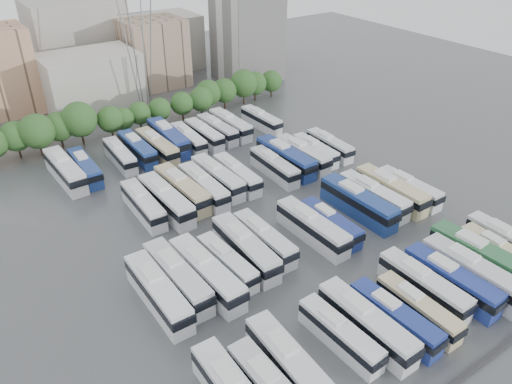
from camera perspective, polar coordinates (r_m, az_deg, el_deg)
ground at (r=73.41m, az=1.99°, el=-3.35°), size 220.00×220.00×0.00m
parapet at (r=56.99m, az=23.09°, el=-18.44°), size 56.00×0.50×0.50m
tree_line at (r=104.06m, az=-12.59°, el=9.31°), size 65.65×7.61×8.47m
city_buildings at (r=128.33m, az=-20.78°, el=13.84°), size 102.00×35.00×20.00m
apartment_tower at (r=130.85m, az=-1.00°, el=18.38°), size 14.00×14.00×26.00m
electricity_pylon at (r=108.22m, az=-13.52°, el=18.01°), size 9.00×6.91×33.83m
bus_r0_s2 at (r=51.26m, az=4.05°, el=-19.23°), size 3.28×12.97×4.04m
bus_r0_s4 at (r=55.00m, az=9.58°, el=-15.72°), size 2.80×10.92×3.40m
bus_r0_s5 at (r=56.22m, az=12.51°, el=-14.42°), size 3.00×12.77×3.99m
bus_r0_s6 at (r=57.80m, az=15.56°, el=-13.66°), size 2.98×11.59×3.61m
bus_r0_s7 at (r=59.74m, az=18.02°, el=-12.53°), size 2.44×10.84×3.40m
bus_r0_s8 at (r=62.66m, az=18.62°, el=-10.05°), size 2.72×12.14×3.80m
bus_r0_s9 at (r=64.36m, az=21.42°, el=-9.38°), size 3.05×12.54×3.91m
bus_r0_s10 at (r=66.21m, az=23.54°, el=-8.47°), size 3.24×13.50×4.22m
bus_r0_s11 at (r=69.19m, az=24.28°, el=-6.80°), size 3.65×13.71×4.26m
bus_r0_s12 at (r=71.54m, az=26.09°, el=-6.33°), size 2.95×11.24×3.50m
bus_r0_s13 at (r=74.36m, az=26.78°, el=-5.00°), size 2.59×11.44×3.58m
bus_r1_s0 at (r=59.44m, az=-11.13°, el=-11.16°), size 2.92×13.08×4.10m
bus_r1_s1 at (r=61.10m, az=-8.97°, el=-9.55°), size 3.19×13.14×4.10m
bus_r1_s2 at (r=61.09m, az=-5.67°, el=-9.21°), size 3.53×13.56×4.22m
bus_r1_s3 at (r=63.15m, az=-3.34°, el=-8.00°), size 2.90×10.97×3.41m
bus_r1_s4 at (r=64.82m, az=-1.22°, el=-6.39°), size 3.23×13.16×4.10m
bus_r1_s5 at (r=66.80m, az=0.95°, el=-5.34°), size 2.66×11.71×3.67m
bus_r1_s7 at (r=69.06m, az=6.46°, el=-4.02°), size 3.07×12.89×4.03m
bus_r1_s8 at (r=70.74m, az=8.52°, el=-3.52°), size 2.49×11.05×3.46m
bus_r1_s10 at (r=75.30m, az=11.61°, el=-1.17°), size 3.25×13.70×4.28m
bus_r1_s11 at (r=77.76m, az=13.27°, el=-0.42°), size 3.14×12.70×3.96m
bus_r1_s12 at (r=79.86m, az=15.19°, el=0.24°), size 2.88×13.06×4.09m
bus_r1_s13 at (r=81.62m, az=17.06°, el=0.44°), size 2.77×11.50×3.59m
bus_r2_s2 at (r=75.61m, az=-12.76°, el=-1.40°), size 2.88×12.05×3.76m
bus_r2_s3 at (r=75.66m, az=-10.23°, el=-0.89°), size 3.33×13.44×4.19m
bus_r2_s4 at (r=78.09m, az=-8.47°, el=0.35°), size 3.47×13.36×4.16m
bus_r2_s5 at (r=78.60m, az=-6.02°, el=0.65°), size 2.88×12.53×3.92m
bus_r2_s6 at (r=80.92m, az=-4.41°, el=1.70°), size 3.07×12.74×3.98m
bus_r2_s7 at (r=81.87m, az=-2.19°, el=2.04°), size 2.85×11.84×3.70m
bus_r2_s9 at (r=84.34m, az=2.12°, el=2.95°), size 2.98×11.83×3.68m
bus_r2_s10 at (r=86.75m, az=3.40°, el=3.97°), size 3.17×13.68×4.28m
bus_r2_s11 at (r=88.51m, az=5.35°, el=4.34°), size 3.06×12.58×3.93m
bus_r2_s12 at (r=90.72m, az=6.78°, el=4.77°), size 2.62×10.95×3.42m
bus_r2_s13 at (r=92.95m, az=8.42°, el=5.33°), size 2.80×11.16×3.48m
bus_r3_s0 at (r=88.34m, az=-20.98°, el=2.35°), size 3.52×13.65×4.25m
bus_r3_s1 at (r=88.79m, az=-18.96°, el=2.68°), size 2.65×11.70×3.66m
bus_r3_s3 at (r=91.31m, az=-15.27°, el=4.07°), size 2.86×11.42×3.56m
bus_r3_s4 at (r=92.61m, az=-13.39°, el=4.82°), size 2.76×12.31×3.86m
bus_r3_s5 at (r=92.67m, az=-11.24°, el=5.14°), size 3.19×12.73×3.97m
bus_r3_s6 at (r=95.46m, az=-9.99°, el=6.16°), size 3.45×13.78×4.29m
bus_r3_s7 at (r=95.31m, az=-7.73°, el=6.07°), size 2.94×11.41×3.55m
bus_r3_s8 at (r=96.75m, az=-5.94°, el=6.60°), size 2.63×11.49×3.60m
bus_r3_s9 at (r=98.61m, az=-4.45°, el=7.17°), size 2.97×11.72×3.65m
bus_r3_s10 at (r=100.33m, az=-2.96°, el=7.72°), size 2.81×12.39×3.88m
bus_r3_s12 at (r=102.92m, az=0.61°, el=8.27°), size 2.74×11.34×3.54m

